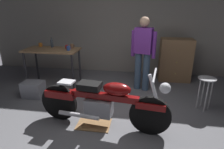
# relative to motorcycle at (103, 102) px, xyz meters

# --- Properties ---
(ground_plane) EXTENTS (12.00, 12.00, 0.00)m
(ground_plane) POSITION_rel_motorcycle_xyz_m (0.06, 0.03, -0.45)
(ground_plane) COLOR slate
(back_wall) EXTENTS (8.00, 0.12, 3.10)m
(back_wall) POSITION_rel_motorcycle_xyz_m (0.06, 2.83, 1.10)
(back_wall) COLOR gray
(back_wall) RESTS_ON ground_plane
(workbench) EXTENTS (1.30, 0.64, 0.90)m
(workbench) POSITION_rel_motorcycle_xyz_m (-1.56, 1.59, 0.34)
(workbench) COLOR #99724C
(workbench) RESTS_ON ground_plane
(motorcycle) EXTENTS (2.18, 0.60, 1.00)m
(motorcycle) POSITION_rel_motorcycle_xyz_m (0.00, 0.00, 0.00)
(motorcycle) COLOR black
(motorcycle) RESTS_ON ground_plane
(person_standing) EXTENTS (0.55, 0.32, 1.67)m
(person_standing) POSITION_rel_motorcycle_xyz_m (0.61, 1.60, 0.48)
(person_standing) COLOR #445E7B
(person_standing) RESTS_ON ground_plane
(shop_stool) EXTENTS (0.32, 0.32, 0.64)m
(shop_stool) POSITION_rel_motorcycle_xyz_m (1.80, 0.84, 0.05)
(shop_stool) COLOR #B2B2B7
(shop_stool) RESTS_ON ground_plane
(wooden_dresser) EXTENTS (0.80, 0.47, 1.10)m
(wooden_dresser) POSITION_rel_motorcycle_xyz_m (1.46, 2.33, 0.10)
(wooden_dresser) COLOR #99724C
(wooden_dresser) RESTS_ON ground_plane
(drip_tray) EXTENTS (0.56, 0.40, 0.01)m
(drip_tray) POSITION_rel_motorcycle_xyz_m (-0.16, 0.01, -0.44)
(drip_tray) COLOR olive
(drip_tray) RESTS_ON ground_plane
(storage_bin) EXTENTS (0.44, 0.32, 0.34)m
(storage_bin) POSITION_rel_motorcycle_xyz_m (-1.71, 0.84, -0.28)
(storage_bin) COLOR gray
(storage_bin) RESTS_ON ground_plane
(mug_orange_travel) EXTENTS (0.12, 0.08, 0.09)m
(mug_orange_travel) POSITION_rel_motorcycle_xyz_m (-1.96, 1.82, 0.50)
(mug_orange_travel) COLOR orange
(mug_orange_travel) RESTS_ON workbench
(mug_brown_stoneware) EXTENTS (0.12, 0.09, 0.11)m
(mug_brown_stoneware) POSITION_rel_motorcycle_xyz_m (-1.10, 1.76, 0.50)
(mug_brown_stoneware) COLOR brown
(mug_brown_stoneware) RESTS_ON workbench
(mug_blue_enamel) EXTENTS (0.11, 0.07, 0.11)m
(mug_blue_enamel) POSITION_rel_motorcycle_xyz_m (-1.10, 1.50, 0.50)
(mug_blue_enamel) COLOR #2D51AD
(mug_blue_enamel) RESTS_ON workbench
(mug_red_diner) EXTENTS (0.10, 0.07, 0.09)m
(mug_red_diner) POSITION_rel_motorcycle_xyz_m (-1.21, 1.69, 0.49)
(mug_red_diner) COLOR red
(mug_red_diner) RESTS_ON workbench
(bottle) EXTENTS (0.06, 0.06, 0.24)m
(bottle) POSITION_rel_motorcycle_xyz_m (-1.63, 1.79, 0.55)
(bottle) COLOR #3F4C59
(bottle) RESTS_ON workbench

